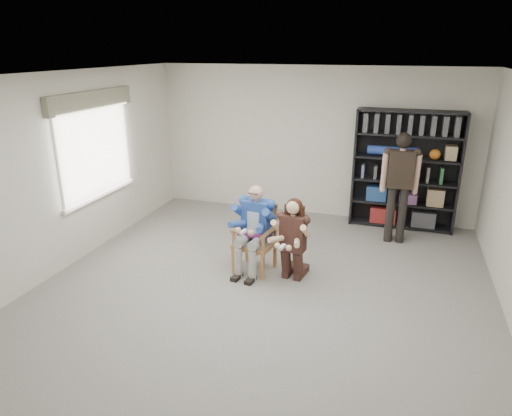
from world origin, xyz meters
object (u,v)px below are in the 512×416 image
(bookshelf, at_px, (405,171))
(seated_man, at_px, (255,229))
(armchair, at_px, (255,239))
(kneeling_woman, at_px, (292,241))
(standing_man, at_px, (399,189))

(bookshelf, bearing_deg, seated_man, -128.82)
(armchair, height_order, kneeling_woman, kneeling_woman)
(bookshelf, height_order, standing_man, bookshelf)
(seated_man, xyz_separation_m, kneeling_woman, (0.58, -0.12, -0.05))
(armchair, bearing_deg, bookshelf, 59.11)
(seated_man, relative_size, bookshelf, 0.62)
(kneeling_woman, xyz_separation_m, bookshelf, (1.41, 2.59, 0.46))
(bookshelf, relative_size, standing_man, 1.15)
(armchair, xyz_separation_m, standing_man, (1.91, 1.72, 0.42))
(armchair, distance_m, standing_man, 2.60)
(armchair, xyz_separation_m, seated_man, (0.00, 0.00, 0.15))
(armchair, relative_size, seated_man, 0.77)
(seated_man, xyz_separation_m, bookshelf, (1.99, 2.47, 0.40))
(seated_man, relative_size, standing_man, 0.71)
(armchair, relative_size, bookshelf, 0.48)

